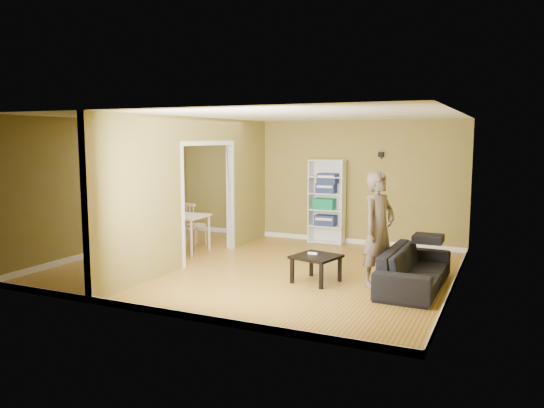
# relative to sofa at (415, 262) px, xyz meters

# --- Properties ---
(room_shell) EXTENTS (6.50, 6.50, 6.50)m
(room_shell) POSITION_rel_sofa_xyz_m (-2.70, 0.13, 0.91)
(room_shell) COLOR #B78138
(room_shell) RESTS_ON ground
(partition) EXTENTS (0.22, 5.50, 2.60)m
(partition) POSITION_rel_sofa_xyz_m (-3.90, 0.13, 0.91)
(partition) COLOR olive
(partition) RESTS_ON ground
(wall_speaker) EXTENTS (0.10, 0.10, 0.10)m
(wall_speaker) POSITION_rel_sofa_xyz_m (-1.20, 2.82, 1.51)
(wall_speaker) COLOR black
(wall_speaker) RESTS_ON room_shell
(sofa) EXTENTS (2.06, 0.91, 0.78)m
(sofa) POSITION_rel_sofa_xyz_m (0.00, 0.00, 0.00)
(sofa) COLOR #2C2B33
(sofa) RESTS_ON ground
(person) EXTENTS (0.91, 0.83, 2.04)m
(person) POSITION_rel_sofa_xyz_m (-0.53, -0.12, 0.63)
(person) COLOR slate
(person) RESTS_ON ground
(bookshelf) EXTENTS (0.75, 0.33, 1.78)m
(bookshelf) POSITION_rel_sofa_xyz_m (-2.30, 2.73, 0.50)
(bookshelf) COLOR white
(bookshelf) RESTS_ON ground
(paper_box_navy_a) EXTENTS (0.44, 0.28, 0.22)m
(paper_box_navy_a) POSITION_rel_sofa_xyz_m (-2.31, 2.68, 0.10)
(paper_box_navy_a) COLOR navy
(paper_box_navy_a) RESTS_ON bookshelf
(paper_box_teal) EXTENTS (0.44, 0.29, 0.23)m
(paper_box_teal) POSITION_rel_sofa_xyz_m (-2.35, 2.68, 0.45)
(paper_box_teal) COLOR #1A6155
(paper_box_teal) RESTS_ON bookshelf
(paper_box_navy_b) EXTENTS (0.40, 0.26, 0.21)m
(paper_box_navy_b) POSITION_rel_sofa_xyz_m (-2.31, 2.68, 0.79)
(paper_box_navy_b) COLOR navy
(paper_box_navy_b) RESTS_ON bookshelf
(paper_box_navy_c) EXTENTS (0.41, 0.27, 0.21)m
(paper_box_navy_c) POSITION_rel_sofa_xyz_m (-2.28, 2.68, 1.00)
(paper_box_navy_c) COLOR navy
(paper_box_navy_c) RESTS_ON bookshelf
(coffee_table) EXTENTS (0.64, 0.64, 0.43)m
(coffee_table) POSITION_rel_sofa_xyz_m (-1.44, -0.34, -0.03)
(coffee_table) COLOR black
(coffee_table) RESTS_ON ground
(game_controller) EXTENTS (0.15, 0.04, 0.03)m
(game_controller) POSITION_rel_sofa_xyz_m (-1.52, -0.28, 0.05)
(game_controller) COLOR white
(game_controller) RESTS_ON coffee_table
(dining_table) EXTENTS (1.17, 0.78, 0.73)m
(dining_table) POSITION_rel_sofa_xyz_m (-4.73, 0.67, 0.27)
(dining_table) COLOR beige
(dining_table) RESTS_ON ground
(chair_left) EXTENTS (0.58, 0.58, 0.99)m
(chair_left) POSITION_rel_sofa_xyz_m (-5.45, 0.75, 0.10)
(chair_left) COLOR tan
(chair_left) RESTS_ON ground
(chair_near) EXTENTS (0.49, 0.49, 0.90)m
(chair_near) POSITION_rel_sofa_xyz_m (-4.69, 0.10, 0.06)
(chair_near) COLOR beige
(chair_near) RESTS_ON ground
(chair_far) EXTENTS (0.51, 0.51, 0.90)m
(chair_far) POSITION_rel_sofa_xyz_m (-4.71, 1.34, 0.06)
(chair_far) COLOR tan
(chair_far) RESTS_ON ground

